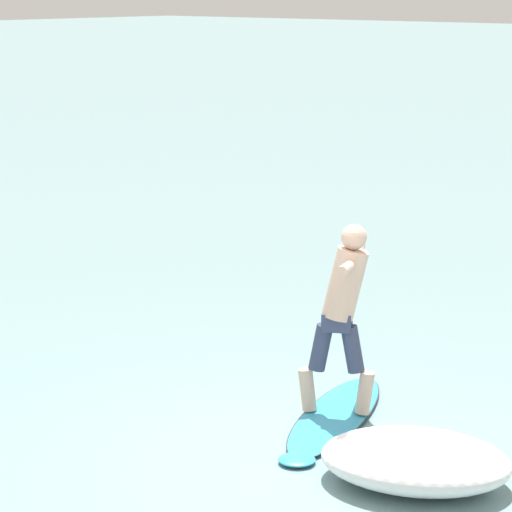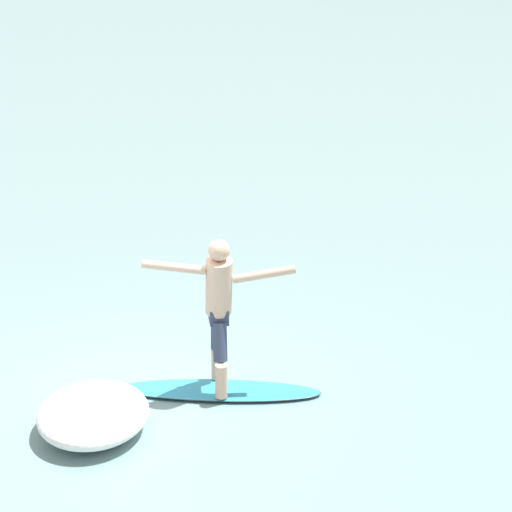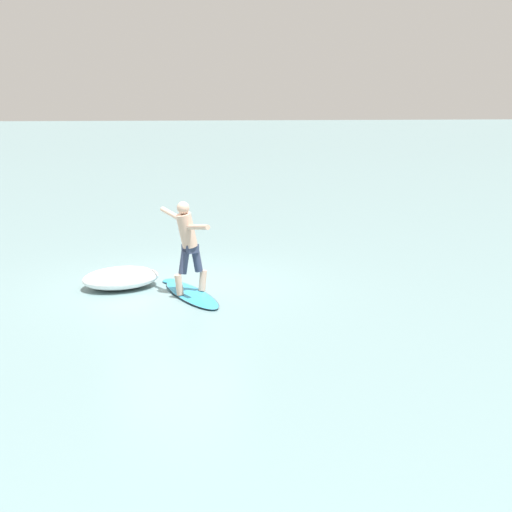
% 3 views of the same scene
% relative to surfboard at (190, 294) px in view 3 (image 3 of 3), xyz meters
% --- Properties ---
extents(ground_plane, '(200.00, 200.00, 0.00)m').
position_rel_surfboard_xyz_m(ground_plane, '(-0.81, -0.26, -0.03)').
color(ground_plane, gray).
extents(surfboard, '(2.37, 1.31, 0.20)m').
position_rel_surfboard_xyz_m(surfboard, '(0.00, 0.00, 0.00)').
color(surfboard, '#2F96C2').
rests_on(surfboard, ground).
extents(surfer, '(1.43, 0.89, 1.72)m').
position_rel_surfboard_xyz_m(surfer, '(0.07, -0.03, 1.04)').
color(surfer, '#CAA38C').
rests_on(surfer, surfboard).
extents(wave_foam_at_tail, '(1.60, 1.81, 0.38)m').
position_rel_surfboard_xyz_m(wave_foam_at_tail, '(-0.72, -1.33, 0.16)').
color(wave_foam_at_tail, white).
rests_on(wave_foam_at_tail, ground).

